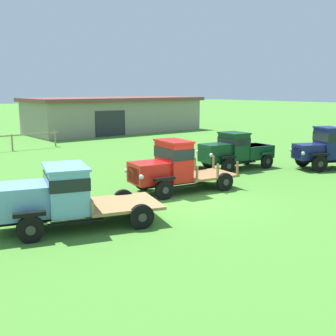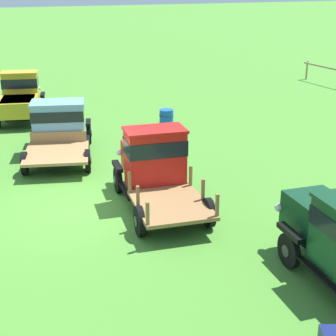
% 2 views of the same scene
% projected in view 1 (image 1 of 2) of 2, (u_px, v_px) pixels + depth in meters
% --- Properties ---
extents(ground_plane, '(240.00, 240.00, 0.00)m').
position_uv_depth(ground_plane, '(199.00, 204.00, 16.53)').
color(ground_plane, '#47842D').
extents(farm_shed, '(18.19, 7.88, 3.56)m').
position_uv_depth(farm_shed, '(115.00, 114.00, 44.08)').
color(farm_shed, gray).
rests_on(farm_shed, ground).
extents(vintage_truck_second_in_line, '(5.81, 3.53, 2.04)m').
position_uv_depth(vintage_truck_second_in_line, '(57.00, 195.00, 13.44)').
color(vintage_truck_second_in_line, black).
rests_on(vintage_truck_second_in_line, ground).
extents(vintage_truck_midrow_center, '(5.10, 2.65, 2.28)m').
position_uv_depth(vintage_truck_midrow_center, '(171.00, 166.00, 18.14)').
color(vintage_truck_midrow_center, black).
rests_on(vintage_truck_midrow_center, ground).
extents(vintage_truck_far_side, '(4.66, 2.31, 2.07)m').
position_uv_depth(vintage_truck_far_side, '(236.00, 150.00, 23.47)').
color(vintage_truck_far_side, black).
rests_on(vintage_truck_far_side, ground).
extents(vintage_truck_back_of_row, '(4.77, 3.36, 2.35)m').
position_uv_depth(vintage_truck_back_of_row, '(332.00, 148.00, 23.65)').
color(vintage_truck_back_of_row, black).
rests_on(vintage_truck_back_of_row, ground).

